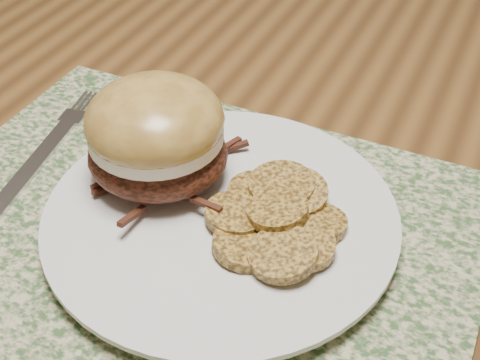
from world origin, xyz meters
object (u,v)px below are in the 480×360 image
dining_table (236,118)px  pork_sandwich (156,135)px  fork (49,147)px  dinner_plate (221,219)px

dining_table → pork_sandwich: pork_sandwich is taller
pork_sandwich → fork: bearing=164.5°
dining_table → pork_sandwich: bearing=-80.2°
dinner_plate → fork: (-0.19, 0.02, -0.01)m
dinner_plate → pork_sandwich: (-0.06, 0.02, 0.05)m
dinner_plate → pork_sandwich: size_ratio=1.95×
dinner_plate → pork_sandwich: pork_sandwich is taller
fork → pork_sandwich: bearing=-12.6°
dining_table → dinner_plate: bearing=-67.2°
dining_table → dinner_plate: (0.10, -0.25, 0.09)m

